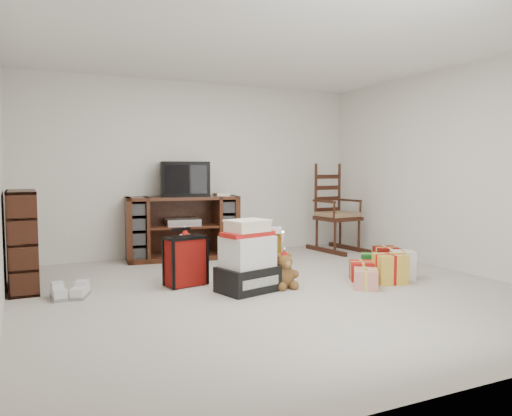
# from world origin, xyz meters

# --- Properties ---
(room) EXTENTS (5.01, 5.01, 2.51)m
(room) POSITION_xyz_m (0.00, 0.00, 1.25)
(room) COLOR beige
(room) RESTS_ON ground
(tv_stand) EXTENTS (1.58, 0.73, 0.87)m
(tv_stand) POSITION_xyz_m (-0.31, 2.20, 0.44)
(tv_stand) COLOR #462314
(tv_stand) RESTS_ON floor
(bookshelf) EXTENTS (0.28, 0.84, 1.03)m
(bookshelf) POSITION_xyz_m (-2.33, 1.20, 0.50)
(bookshelf) COLOR #39170F
(bookshelf) RESTS_ON floor
(rocking_chair) EXTENTS (0.65, 0.97, 1.39)m
(rocking_chair) POSITION_xyz_m (2.02, 1.88, 0.47)
(rocking_chair) COLOR #39170F
(rocking_chair) RESTS_ON floor
(gift_pile) EXTENTS (0.66, 0.55, 0.72)m
(gift_pile) POSITION_xyz_m (-0.26, 0.11, 0.32)
(gift_pile) COLOR black
(gift_pile) RESTS_ON floor
(red_suitcase) EXTENTS (0.45, 0.30, 0.62)m
(red_suitcase) POSITION_xyz_m (-0.76, 0.62, 0.27)
(red_suitcase) COLOR maroon
(red_suitcase) RESTS_ON floor
(stocking) EXTENTS (0.31, 0.20, 0.62)m
(stocking) POSITION_xyz_m (0.14, 0.37, 0.31)
(stocking) COLOR #0C6D0D
(stocking) RESTS_ON floor
(teddy_bear) EXTENTS (0.25, 0.22, 0.37)m
(teddy_bear) POSITION_xyz_m (0.14, 0.08, 0.16)
(teddy_bear) COLOR brown
(teddy_bear) RESTS_ON floor
(santa_figurine) EXTENTS (0.29, 0.27, 0.59)m
(santa_figurine) POSITION_xyz_m (0.50, 1.11, 0.23)
(santa_figurine) COLOR maroon
(santa_figurine) RESTS_ON floor
(mrs_claus_figurine) EXTENTS (0.28, 0.27, 0.58)m
(mrs_claus_figurine) POSITION_xyz_m (-0.63, 1.02, 0.22)
(mrs_claus_figurine) COLOR maroon
(mrs_claus_figurine) RESTS_ON floor
(sneaker_pair) EXTENTS (0.39, 0.33, 0.11)m
(sneaker_pair) POSITION_xyz_m (-1.93, 0.61, 0.05)
(sneaker_pair) COLOR silver
(sneaker_pair) RESTS_ON floor
(gift_cluster) EXTENTS (0.82, 1.15, 0.28)m
(gift_cluster) POSITION_xyz_m (1.35, -0.01, 0.14)
(gift_cluster) COLOR red
(gift_cluster) RESTS_ON floor
(crt_television) EXTENTS (0.73, 0.60, 0.48)m
(crt_television) POSITION_xyz_m (-0.27, 2.18, 1.11)
(crt_television) COLOR black
(crt_television) RESTS_ON tv_stand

